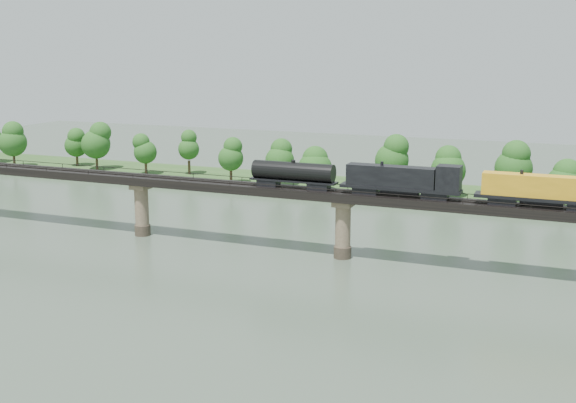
% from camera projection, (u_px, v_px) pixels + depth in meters
% --- Properties ---
extents(ground, '(400.00, 400.00, 0.00)m').
position_uv_depth(ground, '(272.00, 318.00, 95.65)').
color(ground, '#374637').
rests_on(ground, ground).
extents(far_bank, '(300.00, 24.00, 1.60)m').
position_uv_depth(far_bank, '(414.00, 194.00, 172.38)').
color(far_bank, '#27471C').
rests_on(far_bank, ground).
extents(bridge, '(236.00, 30.00, 11.50)m').
position_uv_depth(bridge, '(343.00, 227.00, 121.64)').
color(bridge, '#473A2D').
rests_on(bridge, ground).
extents(bridge_superstructure, '(220.00, 4.90, 0.75)m').
position_uv_depth(bridge_superstructure, '(344.00, 190.00, 120.31)').
color(bridge_superstructure, black).
rests_on(bridge_superstructure, bridge).
extents(far_treeline, '(289.06, 17.54, 13.60)m').
position_uv_depth(far_treeline, '(376.00, 161.00, 169.69)').
color(far_treeline, '#382619').
rests_on(far_treeline, far_bank).
extents(freight_train, '(79.61, 3.10, 5.48)m').
position_uv_depth(freight_train, '(494.00, 187.00, 110.85)').
color(freight_train, black).
rests_on(freight_train, bridge).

